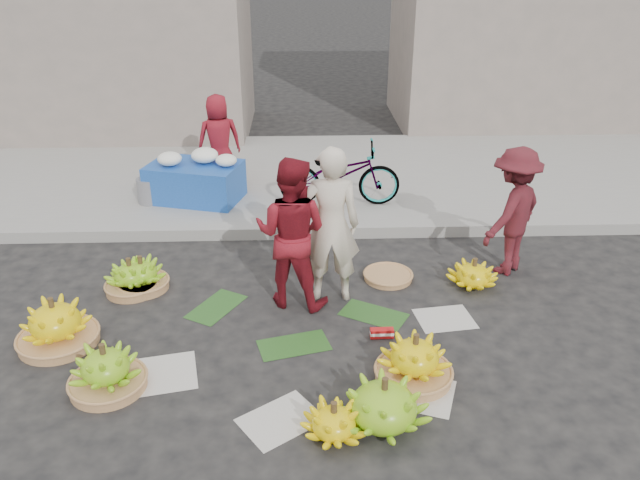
{
  "coord_description": "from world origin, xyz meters",
  "views": [
    {
      "loc": [
        -0.02,
        -5.0,
        3.39
      ],
      "look_at": [
        0.17,
        0.6,
        0.7
      ],
      "focal_mm": 35.0,
      "sensor_mm": 36.0,
      "label": 1
    }
  ],
  "objects_px": {
    "flower_table": "(196,179)",
    "bicycle": "(339,174)",
    "vendor_cream": "(330,225)",
    "banana_bunch_4": "(414,360)",
    "banana_bunch_0": "(56,324)"
  },
  "relations": [
    {
      "from": "vendor_cream",
      "to": "banana_bunch_4",
      "type": "bearing_deg",
      "value": 114.4
    },
    {
      "from": "banana_bunch_4",
      "to": "banana_bunch_0",
      "type": "bearing_deg",
      "value": 168.94
    },
    {
      "from": "flower_table",
      "to": "banana_bunch_4",
      "type": "bearing_deg",
      "value": -43.0
    },
    {
      "from": "flower_table",
      "to": "banana_bunch_0",
      "type": "bearing_deg",
      "value": -88.48
    },
    {
      "from": "banana_bunch_0",
      "to": "banana_bunch_4",
      "type": "distance_m",
      "value": 3.28
    },
    {
      "from": "vendor_cream",
      "to": "bicycle",
      "type": "distance_m",
      "value": 2.31
    },
    {
      "from": "flower_table",
      "to": "bicycle",
      "type": "distance_m",
      "value": 2.0
    },
    {
      "from": "banana_bunch_0",
      "to": "vendor_cream",
      "type": "bearing_deg",
      "value": 16.6
    },
    {
      "from": "vendor_cream",
      "to": "bicycle",
      "type": "relative_size",
      "value": 1.01
    },
    {
      "from": "banana_bunch_4",
      "to": "vendor_cream",
      "type": "xyz_separation_m",
      "value": [
        -0.65,
        1.39,
        0.63
      ]
    },
    {
      "from": "banana_bunch_0",
      "to": "flower_table",
      "type": "distance_m",
      "value": 3.4
    },
    {
      "from": "banana_bunch_0",
      "to": "vendor_cream",
      "type": "distance_m",
      "value": 2.75
    },
    {
      "from": "banana_bunch_0",
      "to": "banana_bunch_4",
      "type": "height_order",
      "value": "banana_bunch_0"
    },
    {
      "from": "vendor_cream",
      "to": "bicycle",
      "type": "xyz_separation_m",
      "value": [
        0.24,
        2.29,
        -0.27
      ]
    },
    {
      "from": "vendor_cream",
      "to": "bicycle",
      "type": "bearing_deg",
      "value": -96.42
    }
  ]
}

